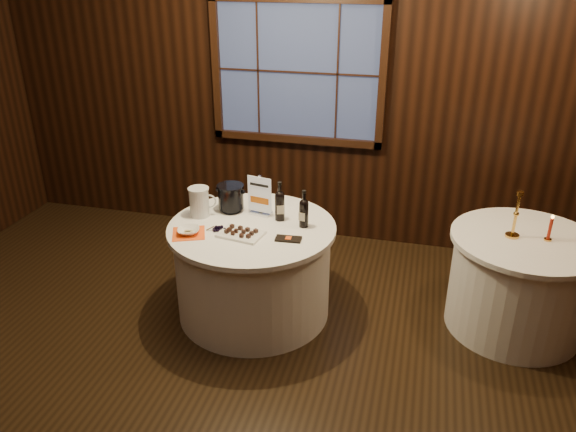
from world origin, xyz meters
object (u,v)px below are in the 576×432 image
(grape_bunch, at_px, (219,229))
(chocolate_plate, at_px, (241,233))
(cracker_bowl, at_px, (188,231))
(sign_stand, at_px, (260,201))
(chocolate_box, at_px, (288,239))
(ice_bucket, at_px, (231,197))
(port_bottle_right, at_px, (304,211))
(side_table, at_px, (518,283))
(brass_candlestick, at_px, (515,221))
(main_table, at_px, (253,269))
(port_bottle_left, at_px, (280,204))
(red_candle, at_px, (550,230))
(glass_pitcher, at_px, (199,202))

(grape_bunch, bearing_deg, chocolate_plate, -6.55)
(cracker_bowl, bearing_deg, grape_bunch, 24.30)
(sign_stand, bearing_deg, chocolate_plate, -83.98)
(chocolate_box, bearing_deg, ice_bucket, 142.39)
(port_bottle_right, distance_m, cracker_bowl, 0.86)
(grape_bunch, xyz_separation_m, cracker_bowl, (-0.20, -0.09, 0.01))
(side_table, relative_size, ice_bucket, 4.93)
(port_bottle_right, distance_m, grape_bunch, 0.65)
(ice_bucket, xyz_separation_m, chocolate_plate, (0.21, -0.39, -0.10))
(brass_candlestick, bearing_deg, main_table, -171.15)
(grape_bunch, bearing_deg, sign_stand, 59.36)
(chocolate_plate, bearing_deg, brass_candlestick, 13.65)
(port_bottle_left, height_order, brass_candlestick, brass_candlestick)
(cracker_bowl, relative_size, brass_candlestick, 0.45)
(main_table, relative_size, red_candle, 6.43)
(glass_pitcher, bearing_deg, port_bottle_left, -8.54)
(port_bottle_left, relative_size, brass_candlestick, 0.88)
(side_table, distance_m, sign_stand, 2.06)
(main_table, height_order, chocolate_plate, chocolate_plate)
(port_bottle_left, xyz_separation_m, ice_bucket, (-0.42, 0.07, -0.02))
(ice_bucket, bearing_deg, chocolate_box, -33.72)
(chocolate_plate, xyz_separation_m, grape_bunch, (-0.18, 0.02, -0.00))
(cracker_bowl, bearing_deg, side_table, 12.69)
(sign_stand, height_order, chocolate_box, sign_stand)
(ice_bucket, xyz_separation_m, chocolate_box, (0.57, -0.38, -0.11))
(main_table, bearing_deg, chocolate_plate, -100.01)
(port_bottle_left, distance_m, brass_candlestick, 1.72)
(port_bottle_left, relative_size, cracker_bowl, 1.94)
(grape_bunch, distance_m, red_candle, 2.39)
(port_bottle_left, distance_m, chocolate_box, 0.37)
(grape_bunch, bearing_deg, port_bottle_left, 38.22)
(main_table, bearing_deg, brass_candlestick, 8.85)
(port_bottle_left, relative_size, chocolate_plate, 0.89)
(ice_bucket, height_order, red_candle, ice_bucket)
(chocolate_box, xyz_separation_m, red_candle, (1.81, 0.45, 0.07))
(red_candle, bearing_deg, grape_bunch, -169.21)
(brass_candlestick, bearing_deg, grape_bunch, -168.00)
(chocolate_plate, relative_size, grape_bunch, 2.17)
(cracker_bowl, xyz_separation_m, red_candle, (2.54, 0.54, 0.06))
(side_table, distance_m, glass_pitcher, 2.51)
(port_bottle_left, xyz_separation_m, port_bottle_right, (0.20, -0.07, -0.01))
(cracker_bowl, bearing_deg, main_table, 30.63)
(side_table, height_order, glass_pitcher, glass_pitcher)
(chocolate_plate, bearing_deg, cracker_bowl, -169.52)
(port_bottle_right, height_order, chocolate_plate, port_bottle_right)
(main_table, bearing_deg, sign_stand, 88.44)
(glass_pitcher, distance_m, red_candle, 2.59)
(chocolate_plate, bearing_deg, side_table, 13.10)
(ice_bucket, height_order, cracker_bowl, ice_bucket)
(port_bottle_right, bearing_deg, port_bottle_left, 174.69)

